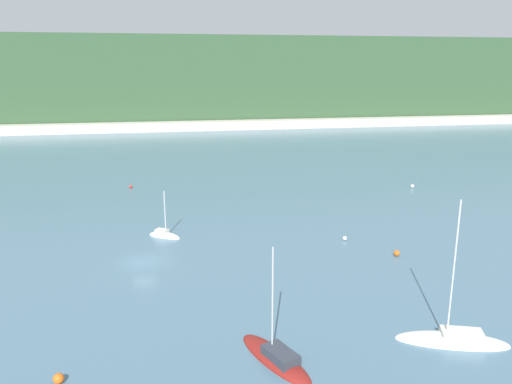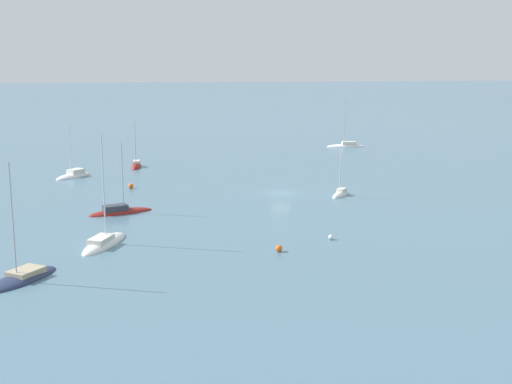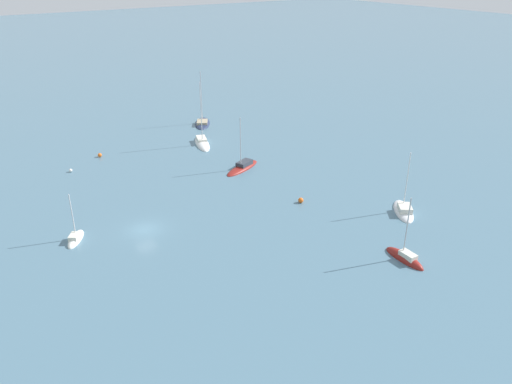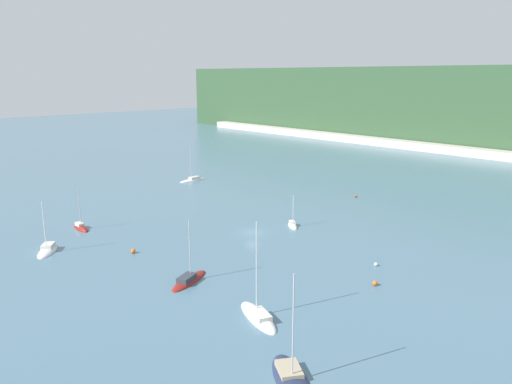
{
  "view_description": "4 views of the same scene",
  "coord_description": "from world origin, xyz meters",
  "views": [
    {
      "loc": [
        2.71,
        -54.45,
        21.72
      ],
      "look_at": [
        16.37,
        17.43,
        3.07
      ],
      "focal_mm": 35.0,
      "sensor_mm": 36.0,
      "label": 1
    },
    {
      "loc": [
        99.54,
        -12.16,
        21.15
      ],
      "look_at": [
        13.24,
        -4.71,
        3.01
      ],
      "focal_mm": 50.0,
      "sensor_mm": 36.0,
      "label": 2
    },
    {
      "loc": [
        -54.98,
        19.84,
        32.07
      ],
      "look_at": [
        -3.16,
        -15.33,
        2.61
      ],
      "focal_mm": 35.0,
      "sensor_mm": 36.0,
      "label": 3
    },
    {
      "loc": [
        64.98,
        -59.58,
        28.47
      ],
      "look_at": [
        -11.33,
        11.39,
        3.93
      ],
      "focal_mm": 35.0,
      "sensor_mm": 36.0,
      "label": 4
    }
  ],
  "objects": [
    {
      "name": "sailboat_0",
      "position": [
        10.45,
        -21.82,
        0.14
      ],
      "size": [
        5.35,
        8.52,
        9.53
      ],
      "rotation": [
        0.0,
        0.0,
        1.97
      ],
      "color": "maroon",
      "rests_on": "ground_plane"
    },
    {
      "name": "ground_plane",
      "position": [
        0.0,
        0.0,
        0.0
      ],
      "size": [
        600.0,
        600.0,
        0.0
      ],
      "primitive_type": "plane",
      "color": "slate"
    },
    {
      "name": "sailboat_2",
      "position": [
        25.05,
        -22.07,
        0.11
      ],
      "size": [
        9.27,
        5.28,
        12.68
      ],
      "rotation": [
        0.0,
        0.0,
        2.8
      ],
      "color": "white",
      "rests_on": "ground_plane"
    },
    {
      "name": "mooring_buoy_1",
      "position": [
        25.08,
        2.54,
        0.28
      ],
      "size": [
        0.56,
        0.56,
        0.56
      ],
      "color": "white",
      "rests_on": "ground_plane"
    },
    {
      "name": "sailboat_5",
      "position": [
        36.11,
        -28.17,
        0.1
      ],
      "size": [
        8.97,
        7.13,
        11.58
      ],
      "rotation": [
        0.0,
        0.0,
        5.74
      ],
      "color": "#232D4C",
      "rests_on": "ground_plane"
    },
    {
      "name": "mooring_buoy_0",
      "position": [
        29.15,
        -3.7,
        0.36
      ],
      "size": [
        0.71,
        0.71,
        0.71
      ],
      "color": "orange",
      "rests_on": "ground_plane"
    },
    {
      "name": "sailboat_1",
      "position": [
        -45.41,
        19.25,
        0.14
      ],
      "size": [
        2.38,
        8.02,
        10.52
      ],
      "rotation": [
        0.0,
        0.0,
        4.68
      ],
      "color": "white",
      "rests_on": "ground_plane"
    },
    {
      "name": "mooring_buoy_2",
      "position": [
        -5.2,
        -21.76,
        0.39
      ],
      "size": [
        0.77,
        0.77,
        0.77
      ],
      "color": "orange",
      "rests_on": "ground_plane"
    },
    {
      "name": "sailboat_6",
      "position": [
        2.44,
        8.24,
        0.11
      ],
      "size": [
        4.6,
        3.74,
        6.87
      ],
      "rotation": [
        0.0,
        0.0,
        5.69
      ],
      "color": "white",
      "rests_on": "ground_plane"
    },
    {
      "name": "sailboat_4",
      "position": [
        -23.78,
        -22.41,
        0.11
      ],
      "size": [
        5.75,
        1.83,
        8.71
      ],
      "rotation": [
        0.0,
        0.0,
        6.23
      ],
      "color": "maroon",
      "rests_on": "ground_plane"
    },
    {
      "name": "sailboat_3",
      "position": [
        -15.52,
        -31.77,
        0.14
      ],
      "size": [
        6.97,
        6.17,
        9.3
      ],
      "rotation": [
        0.0,
        0.0,
        5.62
      ],
      "color": "silver",
      "rests_on": "ground_plane"
    }
  ]
}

